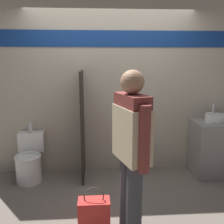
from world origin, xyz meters
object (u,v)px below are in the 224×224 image
object	(u,v)px
sink_basin	(216,117)
person_in_vest	(131,145)
shopping_bag	(94,215)
cell_phone	(209,123)
urinal_near_counter	(135,126)
toilet	(29,161)

from	to	relation	value
sink_basin	person_in_vest	size ratio (longest dim) A/B	0.20
person_in_vest	shopping_bag	distance (m)	0.88
cell_phone	shopping_bag	xyz separation A→B (m)	(-1.69, -1.13, -0.67)
cell_phone	urinal_near_counter	bearing A→B (deg)	167.13
cell_phone	toilet	world-z (taller)	cell_phone
sink_basin	urinal_near_counter	xyz separation A→B (m)	(-1.25, 0.08, -0.14)
person_in_vest	shopping_bag	world-z (taller)	person_in_vest
sink_basin	urinal_near_counter	distance (m)	1.26
sink_basin	cell_phone	world-z (taller)	sink_basin
urinal_near_counter	shopping_bag	world-z (taller)	urinal_near_counter
person_in_vest	shopping_bag	size ratio (longest dim) A/B	3.34
cell_phone	shopping_bag	world-z (taller)	cell_phone
person_in_vest	shopping_bag	xyz separation A→B (m)	(-0.37, 0.08, -0.80)
sink_basin	cell_phone	distance (m)	0.26
toilet	sink_basin	bearing A→B (deg)	1.54
toilet	shopping_bag	distance (m)	1.56
person_in_vest	shopping_bag	bearing A→B (deg)	59.06
urinal_near_counter	shopping_bag	size ratio (longest dim) A/B	2.24
cell_phone	toilet	size ratio (longest dim) A/B	0.17
urinal_near_counter	shopping_bag	xyz separation A→B (m)	(-0.63, -1.37, -0.58)
urinal_near_counter	toilet	size ratio (longest dim) A/B	1.36
sink_basin	urinal_near_counter	size ratio (longest dim) A/B	0.29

